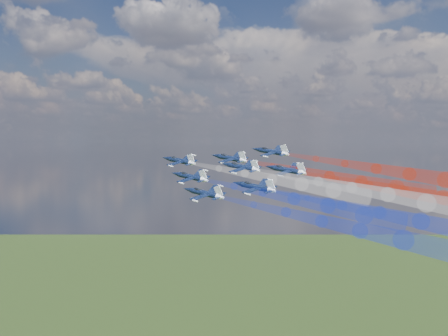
% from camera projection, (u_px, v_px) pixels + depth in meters
% --- Properties ---
extents(jet_lead, '(16.10, 14.16, 8.39)m').
position_uv_depth(jet_lead, '(180.00, 161.00, 160.88)').
color(jet_lead, black).
extents(trail_lead, '(53.99, 16.84, 12.45)m').
position_uv_depth(trail_lead, '(272.00, 179.00, 141.52)').
color(trail_lead, white).
extents(jet_inner_left, '(16.10, 14.16, 8.39)m').
position_uv_depth(jet_inner_left, '(191.00, 177.00, 147.93)').
color(jet_inner_left, black).
extents(trail_inner_left, '(53.99, 16.84, 12.45)m').
position_uv_depth(trail_inner_left, '(294.00, 199.00, 128.57)').
color(trail_inner_left, '#1A35E2').
extents(jet_inner_right, '(16.10, 14.16, 8.39)m').
position_uv_depth(jet_inner_right, '(230.00, 158.00, 160.33)').
color(jet_inner_right, black).
extents(trail_inner_right, '(53.99, 16.84, 12.45)m').
position_uv_depth(trail_inner_right, '(330.00, 176.00, 140.97)').
color(trail_inner_right, red).
extents(jet_outer_left, '(16.10, 14.16, 8.39)m').
position_uv_depth(jet_outer_left, '(205.00, 193.00, 135.17)').
color(jet_outer_left, black).
extents(trail_outer_left, '(53.99, 16.84, 12.45)m').
position_uv_depth(trail_outer_left, '(322.00, 221.00, 115.81)').
color(trail_outer_left, '#1A35E2').
extents(jet_center_third, '(16.10, 14.16, 8.39)m').
position_uv_depth(jet_center_third, '(242.00, 167.00, 148.67)').
color(jet_center_third, black).
extents(trail_center_third, '(53.99, 16.84, 12.45)m').
position_uv_depth(trail_center_third, '(352.00, 188.00, 129.31)').
color(trail_center_third, white).
extents(jet_outer_right, '(16.10, 14.16, 8.39)m').
position_uv_depth(jet_outer_right, '(271.00, 152.00, 161.09)').
color(jet_outer_right, black).
extents(trail_outer_right, '(53.99, 16.84, 12.45)m').
position_uv_depth(trail_outer_right, '(376.00, 168.00, 141.73)').
color(trail_outer_right, red).
extents(jet_rear_left, '(16.10, 14.16, 8.39)m').
position_uv_depth(jet_rear_left, '(256.00, 187.00, 136.21)').
color(jet_rear_left, black).
extents(trail_rear_left, '(53.99, 16.84, 12.45)m').
position_uv_depth(trail_rear_left, '(380.00, 213.00, 116.85)').
color(trail_rear_left, '#1A35E2').
extents(jet_rear_right, '(16.10, 14.16, 8.39)m').
position_uv_depth(jet_rear_right, '(287.00, 170.00, 147.60)').
color(jet_rear_right, black).
extents(trail_rear_right, '(53.99, 16.84, 12.45)m').
position_uv_depth(trail_rear_right, '(405.00, 191.00, 128.25)').
color(trail_rear_right, red).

